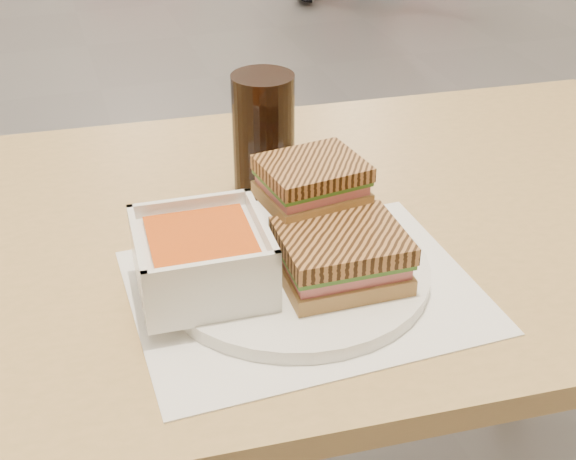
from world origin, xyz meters
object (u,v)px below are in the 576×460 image
object	(u,v)px
plate	(295,270)
cola_glass	(264,139)
panini_lower	(341,256)
main_table	(299,293)
soup_bowl	(202,260)

from	to	relation	value
plate	cola_glass	world-z (taller)	cola_glass
plate	panini_lower	distance (m)	0.07
main_table	panini_lower	world-z (taller)	panini_lower
soup_bowl	panini_lower	xyz separation A→B (m)	(0.14, -0.03, -0.00)
plate	soup_bowl	size ratio (longest dim) A/B	2.13
soup_bowl	main_table	bearing A→B (deg)	40.01
panini_lower	soup_bowl	bearing A→B (deg)	167.10
soup_bowl	cola_glass	bearing A→B (deg)	57.42
panini_lower	plate	bearing A→B (deg)	133.76
plate	panini_lower	size ratio (longest dim) A/B	2.29
main_table	panini_lower	distance (m)	0.22
soup_bowl	plate	bearing A→B (deg)	4.10
main_table	cola_glass	xyz separation A→B (m)	(-0.03, 0.07, 0.20)
plate	cola_glass	bearing A→B (deg)	83.80
main_table	cola_glass	size ratio (longest dim) A/B	7.47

